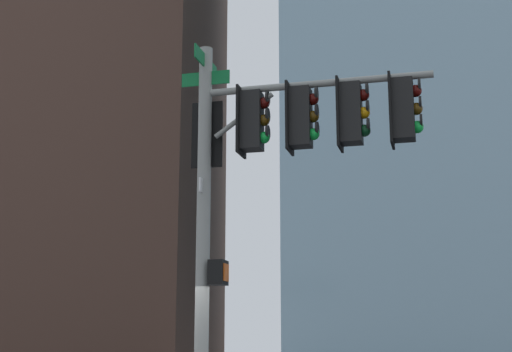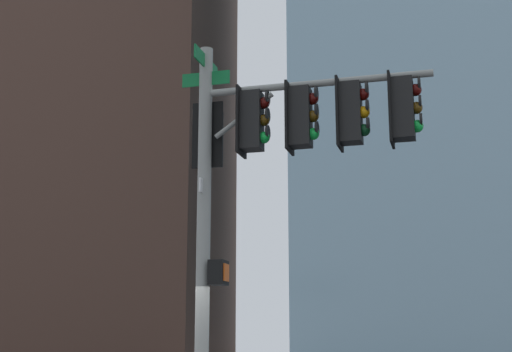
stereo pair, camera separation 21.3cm
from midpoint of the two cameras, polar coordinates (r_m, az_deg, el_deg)
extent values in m
cylinder|color=gray|center=(12.26, -4.59, -4.71)|extent=(0.23, 0.23, 6.62)
cylinder|color=gray|center=(12.39, 4.08, 7.07)|extent=(0.82, 3.78, 0.12)
cylinder|color=gray|center=(12.50, -1.43, 4.68)|extent=(0.27, 1.04, 0.75)
cube|color=#0F6B33|center=(13.04, -4.35, 8.73)|extent=(1.14, 0.24, 0.24)
cube|color=#0F6B33|center=(12.93, -4.38, 7.49)|extent=(0.19, 0.85, 0.24)
cube|color=white|center=(12.41, -4.52, -0.85)|extent=(0.45, 0.11, 0.24)
cube|color=black|center=(12.44, -0.80, 4.24)|extent=(0.40, 0.40, 1.00)
cube|color=black|center=(12.48, -1.64, 4.18)|extent=(0.54, 0.14, 1.16)
sphere|color=#470A07|center=(12.48, 0.12, 5.63)|extent=(0.20, 0.20, 0.20)
cylinder|color=black|center=(12.49, 0.41, 6.05)|extent=(0.23, 0.08, 0.23)
sphere|color=#4C330A|center=(12.39, 0.12, 4.31)|extent=(0.20, 0.20, 0.20)
cylinder|color=black|center=(12.40, 0.41, 4.73)|extent=(0.23, 0.08, 0.23)
sphere|color=green|center=(12.30, 0.12, 2.98)|extent=(0.20, 0.20, 0.20)
cylinder|color=black|center=(12.31, 0.41, 3.40)|extent=(0.23, 0.08, 0.23)
cube|color=black|center=(12.25, 2.97, 4.52)|extent=(0.40, 0.40, 1.00)
cube|color=black|center=(12.29, 2.10, 4.46)|extent=(0.54, 0.14, 1.16)
sphere|color=#470A07|center=(12.31, 3.89, 5.92)|extent=(0.20, 0.20, 0.20)
cylinder|color=black|center=(12.33, 4.19, 6.34)|extent=(0.23, 0.08, 0.23)
sphere|color=#4C330A|center=(12.22, 3.91, 4.58)|extent=(0.20, 0.20, 0.20)
cylinder|color=black|center=(12.23, 4.21, 5.01)|extent=(0.23, 0.08, 0.23)
sphere|color=green|center=(12.13, 3.94, 3.23)|extent=(0.20, 0.20, 0.20)
cylinder|color=black|center=(12.15, 4.23, 3.66)|extent=(0.23, 0.08, 0.23)
cube|color=black|center=(12.13, 6.84, 4.78)|extent=(0.40, 0.40, 1.00)
cube|color=black|center=(12.15, 5.95, 4.72)|extent=(0.54, 0.14, 1.16)
sphere|color=#470A07|center=(12.19, 7.76, 6.19)|extent=(0.20, 0.20, 0.20)
cylinder|color=black|center=(12.22, 8.05, 6.61)|extent=(0.23, 0.08, 0.23)
sphere|color=#F29E0C|center=(12.10, 7.80, 4.84)|extent=(0.20, 0.20, 0.20)
cylinder|color=black|center=(12.12, 8.09, 5.27)|extent=(0.23, 0.08, 0.23)
sphere|color=#0A3819|center=(12.02, 7.84, 3.48)|extent=(0.20, 0.20, 0.20)
cylinder|color=black|center=(12.03, 8.14, 3.91)|extent=(0.23, 0.08, 0.23)
cube|color=black|center=(12.05, 10.77, 5.02)|extent=(0.40, 0.40, 1.00)
cube|color=black|center=(12.06, 9.87, 4.97)|extent=(0.54, 0.14, 1.16)
sphere|color=#470A07|center=(12.14, 11.68, 6.43)|extent=(0.20, 0.20, 0.20)
cylinder|color=black|center=(12.16, 11.97, 6.85)|extent=(0.23, 0.08, 0.23)
sphere|color=#4C330A|center=(12.04, 11.75, 5.08)|extent=(0.20, 0.20, 0.20)
cylinder|color=black|center=(12.07, 12.04, 5.51)|extent=(0.23, 0.08, 0.23)
sphere|color=green|center=(11.96, 11.81, 3.71)|extent=(0.20, 0.20, 0.20)
cylinder|color=black|center=(11.98, 12.10, 4.14)|extent=(0.23, 0.08, 0.23)
cube|color=black|center=(12.92, -4.00, 2.98)|extent=(0.40, 0.40, 1.00)
cube|color=black|center=(12.74, -4.27, 3.20)|extent=(0.14, 0.54, 1.16)
sphere|color=#470A07|center=(13.19, -3.70, 4.00)|extent=(0.20, 0.20, 0.20)
cylinder|color=black|center=(13.27, -3.61, 4.30)|extent=(0.08, 0.23, 0.23)
sphere|color=#4C330A|center=(13.11, -3.72, 2.75)|extent=(0.20, 0.20, 0.20)
cylinder|color=black|center=(13.19, -3.63, 3.05)|extent=(0.08, 0.23, 0.23)
sphere|color=green|center=(13.03, -3.74, 1.48)|extent=(0.20, 0.20, 0.20)
cylinder|color=black|center=(13.11, -3.64, 1.79)|extent=(0.08, 0.23, 0.23)
cube|color=black|center=(12.11, -3.45, -7.44)|extent=(0.40, 0.31, 0.40)
cube|color=#EA5914|center=(12.07, -2.83, -7.43)|extent=(0.25, 0.07, 0.28)
cube|color=#4C3328|center=(60.96, -13.04, 11.56)|extent=(24.79, 19.65, 52.55)
cube|color=#4C3328|center=(56.62, 17.12, 5.47)|extent=(18.50, 17.72, 37.34)
camera|label=1|loc=(0.11, -90.50, 0.11)|focal=51.97mm
camera|label=2|loc=(0.11, 89.50, -0.11)|focal=51.97mm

